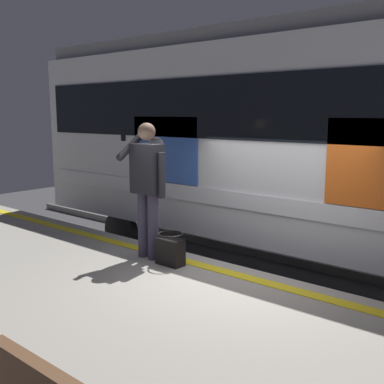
{
  "coord_description": "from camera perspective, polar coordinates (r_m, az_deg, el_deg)",
  "views": [
    {
      "loc": [
        -2.95,
        4.52,
        2.84
      ],
      "look_at": [
        0.58,
        0.3,
        1.89
      ],
      "focal_mm": 43.03,
      "sensor_mm": 36.0,
      "label": 1
    }
  ],
  "objects": [
    {
      "name": "handbag",
      "position": [
        5.69,
        -2.71,
        -7.22
      ],
      "size": [
        0.35,
        0.31,
        0.4
      ],
      "color": "black",
      "rests_on": "platform"
    },
    {
      "name": "track_rail_far",
      "position": [
        8.62,
        17.97,
        -9.4
      ],
      "size": [
        18.18,
        0.08,
        0.16
      ],
      "primitive_type": "cube",
      "color": "slate",
      "rests_on": "ground"
    },
    {
      "name": "passenger",
      "position": [
        5.81,
        -5.47,
        1.56
      ],
      "size": [
        0.57,
        0.55,
        1.73
      ],
      "color": "#383347",
      "rests_on": "platform"
    },
    {
      "name": "train_carriage",
      "position": [
        7.68,
        13.94,
        7.0
      ],
      "size": [
        9.76,
        3.02,
        3.94
      ],
      "color": "silver",
      "rests_on": "ground"
    },
    {
      "name": "ground_plane",
      "position": [
        6.1,
        6.3,
        -18.08
      ],
      "size": [
        25.16,
        25.16,
        0.0
      ],
      "primitive_type": "plane",
      "color": "#3D3D3F"
    },
    {
      "name": "safety_line",
      "position": [
        5.46,
        4.72,
        -9.97
      ],
      "size": [
        13.7,
        0.16,
        0.01
      ],
      "primitive_type": "cube",
      "color": "yellow",
      "rests_on": "platform"
    },
    {
      "name": "track_rail_near",
      "position": [
        7.39,
        13.67,
        -12.47
      ],
      "size": [
        18.18,
        0.08,
        0.16
      ],
      "primitive_type": "cube",
      "color": "slate",
      "rests_on": "ground"
    }
  ]
}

